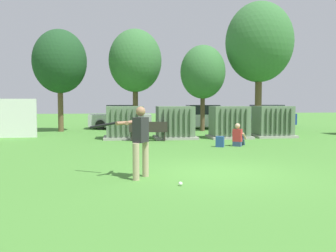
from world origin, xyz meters
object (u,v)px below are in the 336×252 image
transformer_west (125,123)px  parked_car_right_of_center (265,117)px  sports_ball (180,184)px  parked_car_leftmost (121,118)px  transformer_mid_east (229,123)px  transformer_east (273,122)px  backpack (220,142)px  park_bench (148,130)px  seated_spectator (238,137)px  transformer_mid_west (175,123)px  batter (139,138)px  parked_car_left_of_center (201,118)px

transformer_west → parked_car_right_of_center: size_ratio=0.49×
sports_ball → parked_car_right_of_center: size_ratio=0.02×
transformer_west → parked_car_leftmost: (-0.12, 7.02, -0.04)m
transformer_mid_east → transformer_east: (2.43, 0.25, 0.00)m
backpack → parked_car_right_of_center: parked_car_right_of_center is taller
park_bench → seated_spectator: seated_spectator is taller
transformer_west → transformer_mid_west: 2.51m
transformer_east → seated_spectator: bearing=-130.9°
transformer_mid_east → backpack: size_ratio=4.77×
batter → parked_car_leftmost: 16.59m
park_bench → backpack: 3.82m
transformer_mid_west → parked_car_left_of_center: same height
transformer_mid_east → backpack: 3.85m
transformer_mid_east → parked_car_leftmost: (-5.39, 7.43, -0.04)m
transformer_west → parked_car_leftmost: bearing=91.0°
transformer_mid_east → sports_ball: bearing=-113.0°
batter → parked_car_right_of_center: 19.77m
transformer_mid_west → parked_car_right_of_center: (7.92, 7.57, -0.04)m
seated_spectator → parked_car_left_of_center: bearing=85.7°
transformer_west → park_bench: (1.07, -1.24, -0.25)m
transformer_mid_west → parked_car_right_of_center: same height
parked_car_leftmost → transformer_mid_east: bearing=-54.0°
transformer_mid_west → parked_car_leftmost: same height
sports_ball → parked_car_left_of_center: bearing=75.4°
transformer_mid_east → parked_car_left_of_center: size_ratio=0.50×
backpack → transformer_east: bearing=43.8°
parked_car_left_of_center → parked_car_right_of_center: bearing=10.5°
parked_car_right_of_center → park_bench: bearing=-137.5°
transformer_mid_west → sports_ball: 10.40m
transformer_east → backpack: (-3.92, -3.76, -0.57)m
transformer_west → seated_spectator: size_ratio=2.18×
sports_ball → seated_spectator: 7.72m
park_bench → batter: (-0.94, -8.33, 0.44)m
transformer_mid_west → parked_car_left_of_center: size_ratio=0.50×
transformer_west → transformer_mid_east: bearing=-4.4°
park_bench → parked_car_right_of_center: parked_car_right_of_center is taller
transformer_east → batter: (-7.58, -9.42, 0.19)m
backpack → parked_car_leftmost: 11.62m
seated_spectator → transformer_east: bearing=49.1°
transformer_mid_west → seated_spectator: 4.08m
transformer_mid_east → sports_ball: (-4.28, -10.11, -0.74)m
transformer_mid_west → sports_ball: (-1.51, -10.26, -0.74)m
transformer_mid_east → sports_ball: 11.00m
batter → transformer_east: bearing=51.2°
sports_ball → seated_spectator: size_ratio=0.09×
transformer_mid_west → parked_car_leftmost: bearing=109.8°
transformer_mid_east → batter: bearing=-119.3°
transformer_mid_east → park_bench: (-4.20, -0.84, -0.25)m
transformer_west → batter: batter is taller
park_bench → parked_car_right_of_center: size_ratio=0.43×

